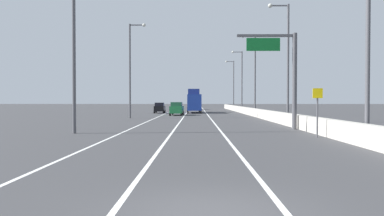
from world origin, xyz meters
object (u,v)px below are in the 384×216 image
object	(u,v)px
lamp_post_right_fifth	(233,82)
box_truck	(194,102)
car_black_2	(160,108)
lamp_post_left_mid	(132,65)
car_blue_0	(195,105)
lamp_post_right_third	(254,70)
lamp_post_right_second	(286,56)
lamp_post_right_near	(364,14)
overhead_sign_gantry	(285,69)
lamp_post_left_near	(77,35)
speed_advisory_sign	(317,109)
car_green_1	(177,109)
lamp_post_right_fourth	(241,77)

from	to	relation	value
lamp_post_right_fifth	box_truck	xyz separation A→B (m)	(-9.35, -24.10, -4.73)
car_black_2	lamp_post_right_fifth	bearing A→B (deg)	59.73
lamp_post_right_fifth	lamp_post_left_mid	world-z (taller)	same
car_blue_0	car_black_2	bearing A→B (deg)	-103.27
lamp_post_right_third	lamp_post_right_second	bearing A→B (deg)	-88.56
car_black_2	car_blue_0	bearing A→B (deg)	76.73
car_blue_0	box_truck	distance (m)	24.00
lamp_post_right_near	car_blue_0	size ratio (longest dim) A/B	2.70
overhead_sign_gantry	car_black_2	bearing A→B (deg)	109.72
lamp_post_left_near	lamp_post_right_third	bearing A→B (deg)	61.57
overhead_sign_gantry	lamp_post_left_near	xyz separation A→B (m)	(-15.05, -3.86, 2.01)
lamp_post_left_mid	box_truck	size ratio (longest dim) A/B	1.20
lamp_post_left_near	box_truck	world-z (taller)	lamp_post_left_near
overhead_sign_gantry	lamp_post_left_near	bearing A→B (deg)	-165.62
car_black_2	speed_advisory_sign	bearing A→B (deg)	-72.53
lamp_post_right_third	lamp_post_right_fifth	size ratio (longest dim) A/B	1.00
lamp_post_right_second	car_green_1	bearing A→B (deg)	121.81
speed_advisory_sign	car_black_2	size ratio (longest dim) A/B	0.72
lamp_post_left_near	lamp_post_left_mid	bearing A→B (deg)	90.00
lamp_post_left_near	lamp_post_left_mid	xyz separation A→B (m)	(0.00, 22.02, 0.00)
overhead_sign_gantry	lamp_post_right_fifth	distance (m)	63.59
overhead_sign_gantry	lamp_post_right_second	xyz separation A→B (m)	(2.03, 8.49, 2.01)
overhead_sign_gantry	car_green_1	bearing A→B (deg)	109.61
overhead_sign_gantry	lamp_post_right_fourth	world-z (taller)	lamp_post_right_fourth
lamp_post_left_near	lamp_post_left_mid	world-z (taller)	same
lamp_post_right_fourth	car_black_2	world-z (taller)	lamp_post_right_fourth
car_green_1	car_black_2	world-z (taller)	car_green_1
lamp_post_right_near	car_blue_0	distance (m)	74.03
lamp_post_right_second	car_black_2	xyz separation A→B (m)	(-15.37, 28.73, -5.81)
lamp_post_right_near	lamp_post_left_mid	world-z (taller)	same
lamp_post_right_second	car_black_2	world-z (taller)	lamp_post_right_second
overhead_sign_gantry	box_truck	world-z (taller)	overhead_sign_gantry
lamp_post_right_fourth	lamp_post_left_mid	bearing A→B (deg)	-121.99
lamp_post_right_fourth	car_black_2	xyz separation A→B (m)	(-15.17, -7.96, -5.81)
lamp_post_right_near	box_truck	xyz separation A→B (m)	(-9.10, 49.29, -4.73)
lamp_post_right_fifth	lamp_post_left_near	size ratio (longest dim) A/B	1.00
lamp_post_right_near	car_black_2	size ratio (longest dim) A/B	2.87
lamp_post_right_fourth	lamp_post_right_near	bearing A→B (deg)	-90.07
car_green_1	box_truck	world-z (taller)	box_truck
lamp_post_right_second	lamp_post_left_near	bearing A→B (deg)	-144.14
lamp_post_right_third	lamp_post_left_mid	distance (m)	18.75
lamp_post_right_fifth	lamp_post_left_mid	distance (m)	48.47
lamp_post_right_third	box_truck	distance (m)	16.13
speed_advisory_sign	car_black_2	xyz separation A→B (m)	(-13.78, 43.79, -0.84)
car_green_1	lamp_post_left_near	bearing A→B (deg)	-99.38
lamp_post_left_mid	lamp_post_right_second	bearing A→B (deg)	-29.52
lamp_post_left_near	car_black_2	world-z (taller)	lamp_post_left_near
speed_advisory_sign	lamp_post_left_near	bearing A→B (deg)	170.08
overhead_sign_gantry	lamp_post_right_third	xyz separation A→B (m)	(1.57, 26.84, 2.01)
car_green_1	lamp_post_right_third	bearing A→B (deg)	-4.03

